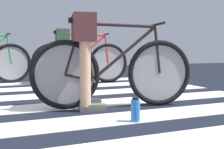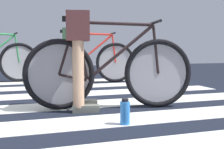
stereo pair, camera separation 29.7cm
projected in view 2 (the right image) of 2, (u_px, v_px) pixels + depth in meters
ground at (49, 112)px, 2.88m from camera, size 18.00×14.00×0.02m
crosswalk_markings at (49, 115)px, 2.69m from camera, size 5.46×5.75×0.00m
bicycle_1_of_3 at (109, 71)px, 2.95m from camera, size 1.72×0.55×0.93m
cyclist_1_of_3 at (78, 47)px, 2.89m from camera, size 0.38×0.45×0.97m
bicycle_2_of_3 at (87, 61)px, 5.13m from camera, size 1.73×0.52×0.93m
cyclist_2_of_3 at (69, 48)px, 5.06m from camera, size 0.36×0.44×0.96m
water_bottle at (125, 112)px, 2.35m from camera, size 0.08×0.08×0.21m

